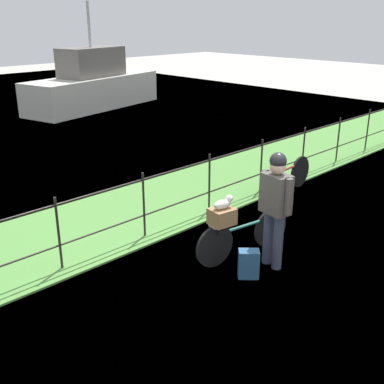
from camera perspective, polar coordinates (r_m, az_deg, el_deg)
The scene contains 10 objects.
ground_plane at distance 6.37m, azimuth 7.34°, elevation -11.71°, with size 60.00×60.00×0.00m, color #B2ADA3.
grass_strip at distance 8.42m, azimuth -9.60°, elevation -3.32°, with size 27.00×2.40×0.03m, color #569342.
iron_fence at distance 7.50m, azimuth -5.84°, elevation -1.06°, with size 18.04×0.04×1.10m.
bicycle_main at distance 7.03m, azimuth 6.12°, elevation -5.27°, with size 1.69×0.34×0.63m.
wooden_crate at distance 6.62m, azimuth 3.63°, elevation -2.95°, with size 0.34×0.28×0.23m, color olive.
terrier_dog at distance 6.56m, azimuth 3.84°, elevation -1.35°, with size 0.32×0.18×0.18m.
cyclist_person at distance 6.57m, azimuth 10.03°, elevation -1.00°, with size 0.32×0.53×1.68m.
backpack_on_paving at distance 6.57m, azimuth 6.83°, elevation -8.59°, with size 0.28×0.18×0.40m, color #28517A.
bicycle_parked at distance 9.67m, azimuth 11.39°, elevation 1.86°, with size 1.61×0.18×0.65m.
moored_boat_near at distance 18.89m, azimuth -11.81°, elevation 12.42°, with size 5.95×3.00×3.85m.
Camera 1 is at (-4.30, -3.26, 3.39)m, focal length 44.28 mm.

